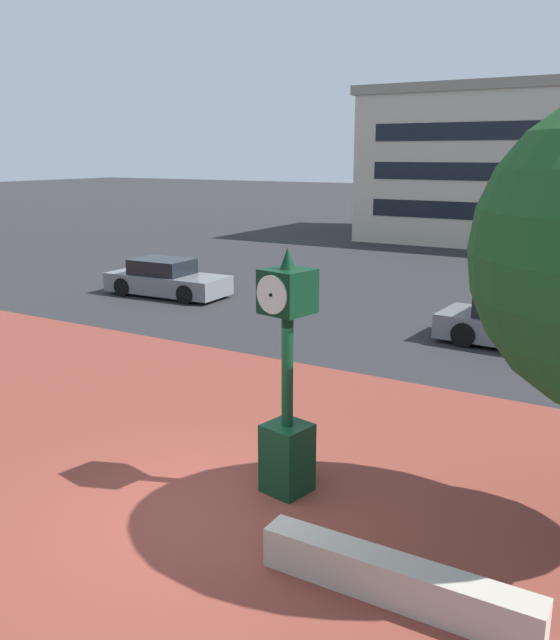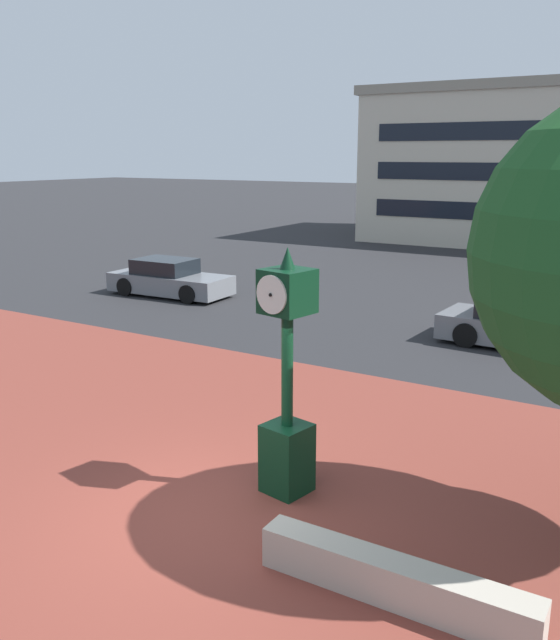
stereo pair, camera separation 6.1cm
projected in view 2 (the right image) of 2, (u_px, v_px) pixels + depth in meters
The scene contains 6 objects.
ground_plane at pixel (199, 515), 9.31m from camera, with size 200.00×200.00×0.00m, color #262628.
plaza_brick_paving at pixel (254, 475), 10.48m from camera, with size 44.00×10.80×0.01m, color brown.
planter_wall at pixel (394, 581), 7.47m from camera, with size 3.20×0.40×0.50m, color #ADA393.
street_clock at pixel (287, 390), 9.62m from camera, with size 0.72×0.77×3.62m.
car_street_near at pixel (169, 279), 23.66m from camera, with size 4.42×1.97×1.28m.
car_street_mid at pixel (528, 326), 17.25m from camera, with size 4.51×2.06×1.28m.
Camera 2 is at (5.31, -6.61, 4.85)m, focal length 37.95 mm.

